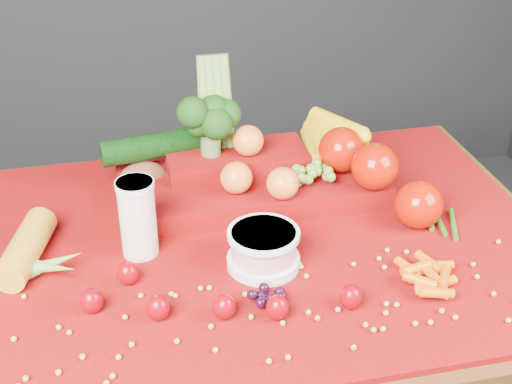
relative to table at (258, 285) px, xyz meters
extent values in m
cube|color=#3E1D0E|center=(0.00, 0.00, 0.07)|extent=(1.10, 0.80, 0.05)
cube|color=#3E1D0E|center=(-0.48, 0.33, -0.31)|extent=(0.06, 0.06, 0.70)
cube|color=#3E1D0E|center=(0.48, 0.33, -0.31)|extent=(0.06, 0.06, 0.70)
cube|color=#750903|center=(0.00, 0.00, 0.10)|extent=(1.05, 0.75, 0.01)
cylinder|color=beige|center=(-0.21, 0.01, 0.18)|extent=(0.06, 0.06, 0.14)
cylinder|color=silver|center=(-0.21, 0.01, 0.25)|extent=(0.07, 0.07, 0.01)
cylinder|color=silver|center=(-0.01, -0.08, 0.12)|extent=(0.13, 0.13, 0.02)
cylinder|color=pink|center=(-0.01, -0.08, 0.15)|extent=(0.11, 0.11, 0.05)
cylinder|color=silver|center=(-0.01, -0.08, 0.17)|extent=(0.12, 0.12, 0.01)
ellipsoid|color=#890002|center=(-0.24, -0.08, 0.13)|extent=(0.04, 0.04, 0.04)
cone|color=#0D490E|center=(-0.24, -0.08, 0.15)|extent=(0.03, 0.03, 0.01)
ellipsoid|color=#890002|center=(-0.30, -0.14, 0.13)|extent=(0.04, 0.04, 0.04)
cone|color=#0D490E|center=(-0.30, -0.14, 0.15)|extent=(0.03, 0.03, 0.01)
ellipsoid|color=#890002|center=(-0.20, -0.18, 0.13)|extent=(0.04, 0.04, 0.04)
cone|color=#0D490E|center=(-0.20, -0.18, 0.15)|extent=(0.03, 0.03, 0.01)
ellipsoid|color=#890002|center=(-0.10, -0.20, 0.13)|extent=(0.04, 0.04, 0.04)
cone|color=#0D490E|center=(-0.10, -0.20, 0.15)|extent=(0.03, 0.03, 0.01)
ellipsoid|color=#890002|center=(-0.02, -0.22, 0.13)|extent=(0.04, 0.04, 0.04)
cone|color=#0D490E|center=(-0.02, -0.22, 0.15)|extent=(0.03, 0.03, 0.01)
ellipsoid|color=#890002|center=(0.10, -0.22, 0.13)|extent=(0.04, 0.04, 0.04)
cone|color=#0D490E|center=(0.10, -0.22, 0.15)|extent=(0.03, 0.03, 0.01)
cylinder|color=gold|center=(-0.41, 0.02, 0.13)|extent=(0.10, 0.19, 0.06)
ellipsoid|color=#533720|center=(-0.19, 0.21, 0.14)|extent=(0.10, 0.07, 0.07)
cube|color=#750903|center=(0.02, 0.15, 0.13)|extent=(0.52, 0.22, 0.04)
cube|color=#750903|center=(0.00, 0.20, 0.17)|extent=(0.28, 0.12, 0.03)
sphere|color=#A80D00|center=(0.24, 0.06, 0.20)|extent=(0.09, 0.09, 0.09)
sphere|color=#A80D00|center=(0.30, -0.02, 0.15)|extent=(0.09, 0.09, 0.09)
sphere|color=#A80D00|center=(0.20, 0.14, 0.20)|extent=(0.09, 0.09, 0.09)
sphere|color=#DF4925|center=(-0.02, 0.10, 0.18)|extent=(0.06, 0.06, 0.06)
sphere|color=#DF4925|center=(0.06, 0.06, 0.18)|extent=(0.06, 0.06, 0.06)
sphere|color=#DF4925|center=(0.02, 0.18, 0.22)|extent=(0.06, 0.06, 0.06)
cylinder|color=gold|center=(0.16, 0.22, 0.17)|extent=(0.06, 0.15, 0.04)
cylinder|color=gold|center=(0.18, 0.22, 0.18)|extent=(0.04, 0.15, 0.04)
cylinder|color=gold|center=(0.20, 0.22, 0.20)|extent=(0.07, 0.15, 0.04)
cylinder|color=gold|center=(0.22, 0.22, 0.21)|extent=(0.09, 0.15, 0.04)
cylinder|color=#3F662D|center=(-0.05, 0.20, 0.21)|extent=(0.04, 0.04, 0.04)
cylinder|color=olive|center=(-0.06, 0.24, 0.26)|extent=(0.03, 0.06, 0.22)
cylinder|color=olive|center=(-0.04, 0.24, 0.26)|extent=(0.02, 0.06, 0.22)
cylinder|color=olive|center=(-0.02, 0.24, 0.26)|extent=(0.02, 0.06, 0.22)
cylinder|color=olive|center=(-0.01, 0.24, 0.26)|extent=(0.03, 0.06, 0.22)
cylinder|color=black|center=(-0.14, 0.24, 0.20)|extent=(0.26, 0.09, 0.05)
camera|label=1|loc=(-0.24, -1.05, 0.84)|focal=50.00mm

